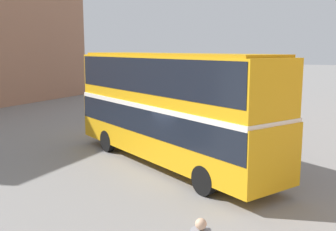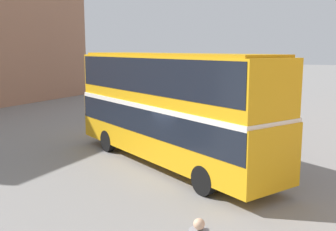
{
  "view_description": "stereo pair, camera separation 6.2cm",
  "coord_description": "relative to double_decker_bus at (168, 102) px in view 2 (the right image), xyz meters",
  "views": [
    {
      "loc": [
        5.82,
        -13.74,
        4.89
      ],
      "look_at": [
        -1.22,
        1.02,
        2.13
      ],
      "focal_mm": 42.0,
      "sensor_mm": 36.0,
      "label": 1
    },
    {
      "loc": [
        5.88,
        -13.72,
        4.89
      ],
      "look_at": [
        -1.22,
        1.02,
        2.13
      ],
      "focal_mm": 42.0,
      "sensor_mm": 36.0,
      "label": 2
    }
  ],
  "objects": [
    {
      "name": "ground_plane",
      "position": [
        1.22,
        -1.02,
        -2.71
      ],
      "size": [
        240.0,
        240.0,
        0.0
      ],
      "primitive_type": "plane",
      "color": "gray"
    },
    {
      "name": "parked_car_kerb_far",
      "position": [
        -5.36,
        13.48,
        -1.96
      ],
      "size": [
        4.46,
        2.6,
        1.46
      ],
      "rotation": [
        0.0,
        0.0,
        3.34
      ],
      "color": "silver",
      "rests_on": "ground_plane"
    },
    {
      "name": "double_decker_bus",
      "position": [
        0.0,
        0.0,
        0.0
      ],
      "size": [
        11.26,
        7.73,
        4.73
      ],
      "rotation": [
        0.0,
        0.0,
        -0.5
      ],
      "color": "gold",
      "rests_on": "ground_plane"
    }
  ]
}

